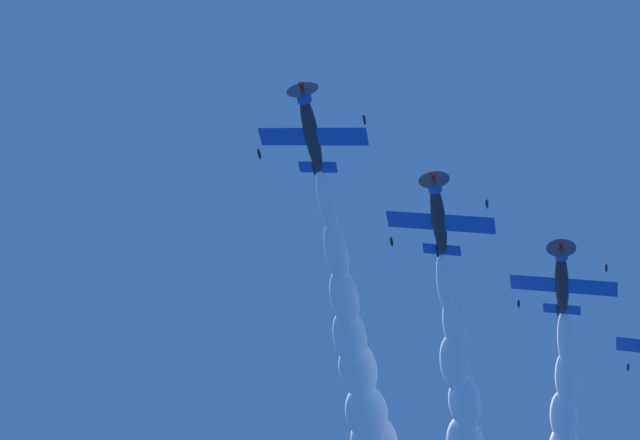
# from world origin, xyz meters

# --- Properties ---
(airplane_lead) EXTENTS (7.20, 7.31, 3.10)m
(airplane_lead) POSITION_xyz_m (1.46, -1.64, 59.20)
(airplane_lead) COLOR #232328
(airplane_left_wingman) EXTENTS (7.08, 7.32, 3.52)m
(airplane_left_wingman) POSITION_xyz_m (13.11, -0.34, 58.05)
(airplane_left_wingman) COLOR #232328
(airplane_right_wingman) EXTENTS (7.16, 7.32, 3.28)m
(airplane_right_wingman) POSITION_xyz_m (25.71, 0.62, 59.33)
(airplane_right_wingman) COLOR #232328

